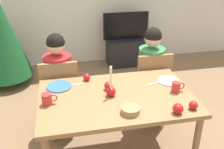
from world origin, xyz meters
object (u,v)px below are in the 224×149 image
candle_centerpiece (111,90)px  bowl_walnuts (130,110)px  chair_left (60,91)px  mug_right (176,87)px  person_right_child (150,77)px  tv_stand (125,51)px  person_left_child (60,85)px  chair_right (151,82)px  mug_left (47,99)px  apple_near_candle (193,105)px  tv (126,26)px  apple_by_left_plate (178,109)px  apple_by_right_mug (87,77)px  plate_right (169,81)px  apple_far_edge (108,86)px  plate_left (59,86)px  dining_table (116,104)px

candle_centerpiece → bowl_walnuts: bearing=-70.2°
chair_left → mug_right: size_ratio=7.11×
person_right_child → tv_stand: size_ratio=1.83×
person_left_child → chair_right: bearing=-1.7°
mug_left → apple_near_candle: mug_left is taller
chair_right → person_right_child: bearing=90.0°
tv_stand → bowl_walnuts: (-0.61, -2.58, 0.54)m
tv → apple_by_left_plate: tv is taller
bowl_walnuts → apple_by_left_plate: (0.38, -0.08, 0.02)m
tv_stand → tv: size_ratio=0.81×
apple_by_right_mug → apple_near_candle: bearing=-40.3°
tv_stand → plate_right: size_ratio=2.89×
candle_centerpiece → apple_by_right_mug: size_ratio=4.09×
tv → apple_by_right_mug: (-0.90, -1.95, 0.08)m
mug_left → person_left_child: bearing=81.1°
plate_right → apple_by_left_plate: apple_by_left_plate is taller
mug_left → mug_right: bearing=-0.9°
chair_left → apple_far_edge: size_ratio=11.16×
chair_right → apple_by_right_mug: chair_right is taller
plate_right → tv_stand: bearing=87.6°
apple_far_edge → bowl_walnuts: bearing=-75.7°
candle_centerpiece → apple_by_right_mug: bearing=117.6°
mug_left → bowl_walnuts: 0.72m
tv_stand → mug_right: bearing=-92.6°
plate_left → chair_right: bearing=17.5°
plate_right → bowl_walnuts: size_ratio=1.40×
apple_far_edge → plate_right: bearing=3.8°
plate_left → person_left_child: bearing=90.0°
person_right_child → tv: 1.67m
apple_by_left_plate → tv: bearing=85.0°
chair_left → apple_by_left_plate: (0.94, -0.97, 0.28)m
mug_right → apple_by_right_mug: size_ratio=1.75×
apple_near_candle → mug_right: bearing=94.2°
tv_stand → tv: tv is taller
person_left_child → mug_right: 1.29m
person_right_child → apple_by_left_plate: bearing=-96.9°
chair_right → plate_left: (-1.06, -0.33, 0.24)m
chair_left → dining_table: bearing=-50.1°
dining_table → apple_near_candle: size_ratio=18.22×
dining_table → apple_far_edge: 0.19m
person_right_child → tv: (0.11, 1.66, 0.14)m
tv_stand → plate_left: (-1.18, -2.03, 0.52)m
candle_centerpiece → plate_left: bearing=150.0°
tv_stand → candle_centerpiece: (-0.72, -2.29, 0.57)m
plate_left → apple_by_right_mug: (0.28, 0.08, 0.03)m
chair_right → apple_by_left_plate: size_ratio=10.14×
candle_centerpiece → bowl_walnuts: candle_centerpiece is taller
apple_far_edge → apple_by_right_mug: bearing=128.7°
tv_stand → apple_by_left_plate: size_ratio=7.21×
mug_right → apple_far_edge: size_ratio=1.57×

